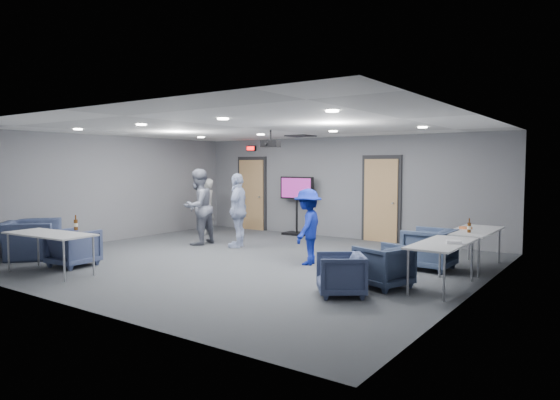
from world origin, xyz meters
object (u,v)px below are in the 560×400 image
Objects in this scene: person_a at (207,207)px; table_right_b at (442,246)px; table_right_a at (474,232)px; bottle_right at (469,227)px; tv_stand at (297,202)px; person_b at (198,207)px; chair_right_b at (383,266)px; chair_right_c at (341,274)px; table_front_left at (50,236)px; bottle_front at (76,225)px; chair_right_a at (429,249)px; projector at (271,143)px; chair_front_a at (74,248)px; person_c at (238,210)px; chair_front_b at (30,239)px; person_d at (308,227)px.

person_a is 7.73m from table_right_b.
person_a is 0.88× the size of table_right_a.
person_a reaches higher than bottle_right.
table_right_a is 1.10× the size of tv_stand.
person_b is 5.69m from chair_right_b.
table_front_left is (-5.00, -1.67, 0.37)m from chair_right_c.
person_b is 3.41m from bottle_front.
bottle_right is (0.68, 0.13, 0.44)m from chair_right_a.
projector is (-3.09, 1.17, 2.06)m from chair_right_b.
person_b is at bearing -109.98° from tv_stand.
chair_front_a is 0.74m from table_front_left.
projector reaches higher than chair_right_b.
table_front_left is 4.22× the size of projector.
table_right_b is at bearing 54.18° from person_c.
table_right_b is 1.46m from bottle_right.
tv_stand reaches higher than chair_right_b.
person_c is at bearing 54.38° from person_a.
chair_right_a is at bearing -112.21° from chair_front_b.
person_c is 2.34× the size of chair_right_b.
person_b is at bearing -75.42° from chair_front_b.
person_c reaches higher than table_right_a.
bottle_front is at bearing -50.42° from chair_right_b.
bottle_right is at bearing -1.09° from table_right_b.
chair_front_b is 0.74× the size of tv_stand.
chair_right_b is 1.73× the size of projector.
person_c is 1.05× the size of table_right_b.
table_right_b and table_front_left have the same top height.
projector reaches higher than table_right_b.
projector is at bearing -119.91° from person_d.
person_c is at bearing -157.82° from chair_right_c.
table_right_a is at bearing 74.80° from person_c.
bottle_right reaches higher than chair_right_b.
bottle_front reaches higher than table_right_b.
table_right_a is at bearing 34.71° from table_front_left.
table_right_a is 6.23× the size of bottle_front.
table_right_a is 6.83× the size of bottle_right.
chair_front_b is at bearing -76.43° from person_d.
person_c is at bearing -112.65° from chair_front_a.
table_right_b is at bearing -35.82° from tv_stand.
chair_front_a reaches higher than chair_right_b.
chair_right_c is at bearing -50.85° from tv_stand.
person_d is 2.19m from chair_right_b.
table_right_a reaches higher than chair_right_c.
projector is at bearing 80.84° from person_b.
person_a is at bearing -128.18° from person_d.
chair_front_a is (-3.59, -2.76, -0.38)m from person_d.
chair_right_c is at bearing 139.79° from table_right_b.
person_d is at bearing -172.28° from chair_right_c.
table_front_left is (1.80, -0.60, 0.29)m from chair_front_b.
chair_front_a is 4.43m from projector.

